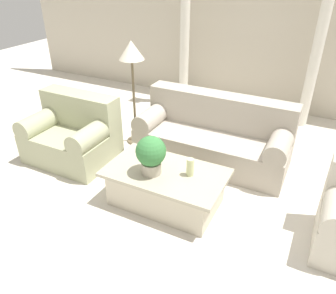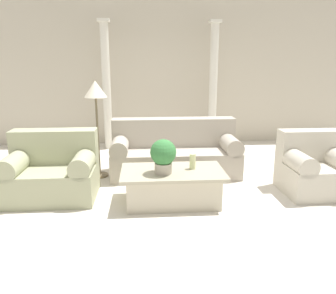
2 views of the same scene
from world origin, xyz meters
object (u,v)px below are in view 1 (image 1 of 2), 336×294
at_px(sofa_long, 214,136).
at_px(floor_lamp, 132,59).
at_px(coffee_table, 166,187).
at_px(potted_plant, 151,154).
at_px(loveseat, 73,134).

bearing_deg(sofa_long, floor_lamp, -177.12).
relative_size(coffee_table, floor_lamp, 0.87).
bearing_deg(potted_plant, coffee_table, 36.92).
bearing_deg(floor_lamp, potted_plant, -51.29).
distance_m(loveseat, coffee_table, 1.66).
height_order(loveseat, floor_lamp, floor_lamp).
distance_m(sofa_long, potted_plant, 1.34).
bearing_deg(loveseat, floor_lamp, 56.40).
xyz_separation_m(potted_plant, floor_lamp, (-0.97, 1.21, 0.61)).
bearing_deg(sofa_long, coffee_table, -96.75).
bearing_deg(loveseat, potted_plant, -15.77).
distance_m(sofa_long, coffee_table, 1.19).
xyz_separation_m(loveseat, potted_plant, (1.49, -0.42, 0.31)).
relative_size(loveseat, potted_plant, 2.66).
xyz_separation_m(sofa_long, potted_plant, (-0.27, -1.27, 0.32)).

